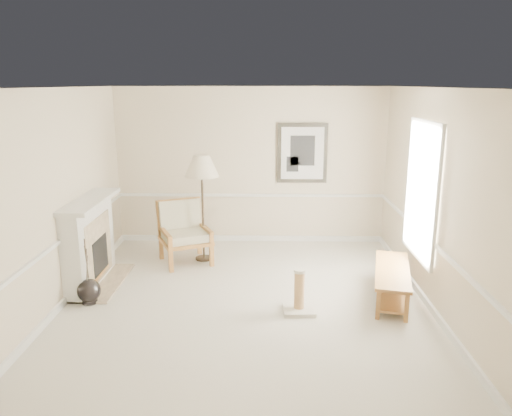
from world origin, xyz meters
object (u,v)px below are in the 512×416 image
Objects in this scene: floor_vase at (89,291)px; scratching_post at (299,298)px; floor_lamp at (202,169)px; bench at (392,279)px; armchair at (183,229)px.

floor_vase reaches higher than scratching_post.
bench is (2.83, -1.56, -1.28)m from floor_lamp.
bench is at bearing -28.85° from floor_lamp.
armchair reaches higher than floor_vase.
armchair is 0.67× the size of bench.
bench is (4.20, 0.23, 0.12)m from floor_vase.
armchair is at bearing 154.63° from bench.
floor_lamp is 2.86m from scratching_post.
floor_lamp is at bearing 126.97° from scratching_post.
floor_vase is 4.21m from bench.
scratching_post is at bearing -161.67° from bench.
scratching_post is (-1.33, -0.44, -0.11)m from bench.
floor_vase is 2.06m from armchair.
armchair is at bearing -169.95° from floor_lamp.
scratching_post is (1.50, -2.00, -1.39)m from floor_lamp.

